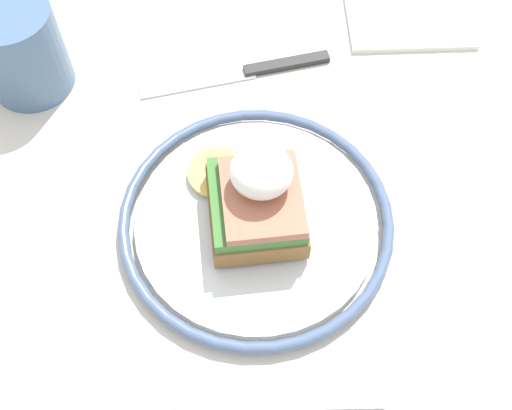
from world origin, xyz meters
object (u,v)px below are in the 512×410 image
sandwich (257,197)px  cup (20,48)px  plate (256,221)px  knife (251,71)px  napkin (405,1)px  fork (268,405)px

sandwich → cup: 0.28m
plate → knife: bearing=-4.9°
cup → plate: bearing=-133.0°
plate → napkin: 0.32m
cup → napkin: cup is taller
plate → knife: size_ratio=1.22×
plate → napkin: (0.26, -0.19, -0.00)m
fork → knife: bearing=-4.2°
plate → cup: cup is taller
knife → cup: 0.22m
plate → knife: 0.18m
fork → cup: (0.35, 0.19, 0.05)m
plate → sandwich: 0.04m
fork → cup: size_ratio=1.73×
sandwich → fork: (-0.16, 0.01, -0.04)m
cup → sandwich: bearing=-132.6°
fork → napkin: 0.46m
sandwich → napkin: sandwich is taller
napkin → knife: bearing=114.1°
knife → napkin: (0.08, -0.18, 0.00)m
fork → cup: bearing=29.3°
fork → napkin: size_ratio=1.10×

